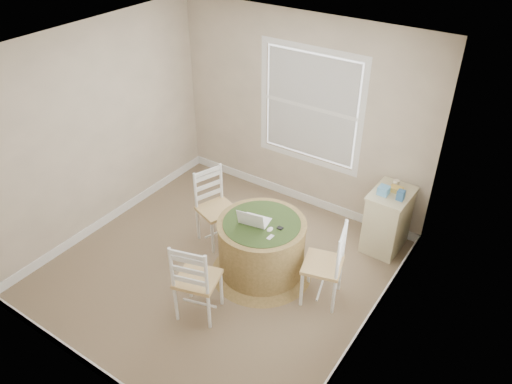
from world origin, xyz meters
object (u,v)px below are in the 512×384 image
Objects in this scene: chair_left at (217,209)px; laptop at (254,221)px; chair_right at (323,264)px; corner_chest at (387,220)px; chair_near at (197,278)px; round_table at (262,246)px.

laptop is (0.71, -0.23, 0.27)m from chair_left.
chair_left is 1.55m from chair_right.
laptop is 1.71m from corner_chest.
chair_near is 0.89m from laptop.
chair_right is (0.96, 0.91, 0.00)m from chair_near.
laptop reaches higher than corner_chest.
chair_left is (-0.78, 0.19, 0.09)m from round_table.
round_table is 1.48× the size of corner_chest.
corner_chest is at bearing -135.68° from chair_near.
laptop is (-0.83, -0.06, 0.27)m from chair_right.
corner_chest is (0.24, 1.23, -0.07)m from chair_right.
chair_near is 1.19× the size of corner_chest.
chair_near is at bearing -99.65° from round_table.
corner_chest is at bearing 153.17° from chair_right.
chair_right is 0.88m from laptop.
round_table is 0.81m from chair_left.
chair_near and chair_right have the same top height.
chair_near reaches higher than corner_chest.
corner_chest is at bearing -39.42° from chair_left.
round_table is 1.60m from corner_chest.
chair_left is at bearing -28.19° from laptop.
chair_left reaches higher than corner_chest.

